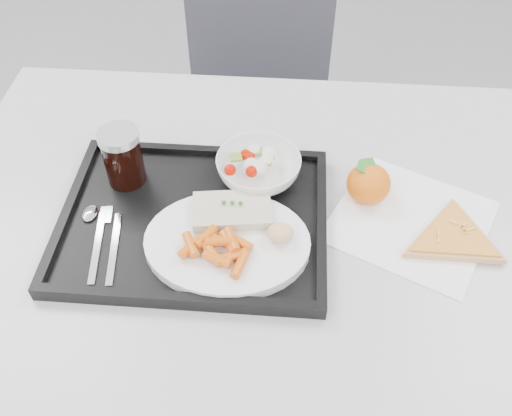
{
  "coord_description": "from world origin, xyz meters",
  "views": [
    {
      "loc": [
        0.02,
        -0.38,
        1.49
      ],
      "look_at": [
        -0.03,
        0.28,
        0.77
      ],
      "focal_mm": 40.0,
      "sensor_mm": 36.0,
      "label": 1
    }
  ],
  "objects_px": {
    "table": "(272,234)",
    "cola_glass": "(123,156)",
    "dinner_plate": "(227,243)",
    "salad_bowl": "(259,168)",
    "chair": "(256,83)",
    "tangerine": "(369,184)",
    "tray": "(194,220)",
    "pizza_slice": "(454,238)"
  },
  "relations": [
    {
      "from": "tangerine",
      "to": "pizza_slice",
      "type": "height_order",
      "value": "tangerine"
    },
    {
      "from": "dinner_plate",
      "to": "tangerine",
      "type": "bearing_deg",
      "value": 31.4
    },
    {
      "from": "chair",
      "to": "tangerine",
      "type": "xyz_separation_m",
      "value": [
        0.25,
        -0.64,
        0.25
      ]
    },
    {
      "from": "tray",
      "to": "dinner_plate",
      "type": "xyz_separation_m",
      "value": [
        0.06,
        -0.06,
        0.02
      ]
    },
    {
      "from": "tray",
      "to": "chair",
      "type": "bearing_deg",
      "value": 85.99
    },
    {
      "from": "dinner_plate",
      "to": "tangerine",
      "type": "xyz_separation_m",
      "value": [
        0.23,
        0.14,
        0.01
      ]
    },
    {
      "from": "salad_bowl",
      "to": "tray",
      "type": "bearing_deg",
      "value": -133.83
    },
    {
      "from": "dinner_plate",
      "to": "chair",
      "type": "bearing_deg",
      "value": 90.94
    },
    {
      "from": "salad_bowl",
      "to": "cola_glass",
      "type": "bearing_deg",
      "value": -174.84
    },
    {
      "from": "tray",
      "to": "dinner_plate",
      "type": "distance_m",
      "value": 0.09
    },
    {
      "from": "chair",
      "to": "salad_bowl",
      "type": "xyz_separation_m",
      "value": [
        0.05,
        -0.62,
        0.25
      ]
    },
    {
      "from": "dinner_plate",
      "to": "salad_bowl",
      "type": "relative_size",
      "value": 1.78
    },
    {
      "from": "salad_bowl",
      "to": "tangerine",
      "type": "relative_size",
      "value": 1.79
    },
    {
      "from": "dinner_plate",
      "to": "cola_glass",
      "type": "height_order",
      "value": "cola_glass"
    },
    {
      "from": "tangerine",
      "to": "cola_glass",
      "type": "bearing_deg",
      "value": -179.98
    },
    {
      "from": "dinner_plate",
      "to": "cola_glass",
      "type": "relative_size",
      "value": 2.5
    },
    {
      "from": "chair",
      "to": "pizza_slice",
      "type": "xyz_separation_m",
      "value": [
        0.39,
        -0.74,
        0.22
      ]
    },
    {
      "from": "table",
      "to": "pizza_slice",
      "type": "xyz_separation_m",
      "value": [
        0.3,
        -0.05,
        0.08
      ]
    },
    {
      "from": "dinner_plate",
      "to": "salad_bowl",
      "type": "bearing_deg",
      "value": 76.72
    },
    {
      "from": "tray",
      "to": "tangerine",
      "type": "relative_size",
      "value": 5.3
    },
    {
      "from": "chair",
      "to": "tangerine",
      "type": "height_order",
      "value": "chair"
    },
    {
      "from": "tangerine",
      "to": "pizza_slice",
      "type": "relative_size",
      "value": 0.32
    },
    {
      "from": "dinner_plate",
      "to": "salad_bowl",
      "type": "xyz_separation_m",
      "value": [
        0.04,
        0.16,
        0.01
      ]
    },
    {
      "from": "cola_glass",
      "to": "chair",
      "type": "bearing_deg",
      "value": 73.9
    },
    {
      "from": "pizza_slice",
      "to": "tray",
      "type": "bearing_deg",
      "value": 179.14
    },
    {
      "from": "table",
      "to": "cola_glass",
      "type": "relative_size",
      "value": 11.11
    },
    {
      "from": "chair",
      "to": "dinner_plate",
      "type": "height_order",
      "value": "chair"
    },
    {
      "from": "salad_bowl",
      "to": "tangerine",
      "type": "bearing_deg",
      "value": -6.21
    },
    {
      "from": "salad_bowl",
      "to": "dinner_plate",
      "type": "bearing_deg",
      "value": -103.28
    },
    {
      "from": "cola_glass",
      "to": "dinner_plate",
      "type": "bearing_deg",
      "value": -35.73
    },
    {
      "from": "dinner_plate",
      "to": "table",
      "type": "bearing_deg",
      "value": 55.65
    },
    {
      "from": "cola_glass",
      "to": "table",
      "type": "bearing_deg",
      "value": -8.68
    },
    {
      "from": "tangerine",
      "to": "pizza_slice",
      "type": "bearing_deg",
      "value": -33.63
    },
    {
      "from": "chair",
      "to": "cola_glass",
      "type": "distance_m",
      "value": 0.73
    },
    {
      "from": "dinner_plate",
      "to": "pizza_slice",
      "type": "distance_m",
      "value": 0.38
    },
    {
      "from": "dinner_plate",
      "to": "tray",
      "type": "bearing_deg",
      "value": 138.22
    },
    {
      "from": "tray",
      "to": "tangerine",
      "type": "bearing_deg",
      "value": 16.05
    },
    {
      "from": "table",
      "to": "chair",
      "type": "distance_m",
      "value": 0.7
    },
    {
      "from": "table",
      "to": "salad_bowl",
      "type": "bearing_deg",
      "value": 116.33
    },
    {
      "from": "chair",
      "to": "dinner_plate",
      "type": "xyz_separation_m",
      "value": [
        0.01,
        -0.79,
        0.24
      ]
    },
    {
      "from": "table",
      "to": "tray",
      "type": "height_order",
      "value": "tray"
    },
    {
      "from": "chair",
      "to": "salad_bowl",
      "type": "relative_size",
      "value": 6.11
    }
  ]
}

